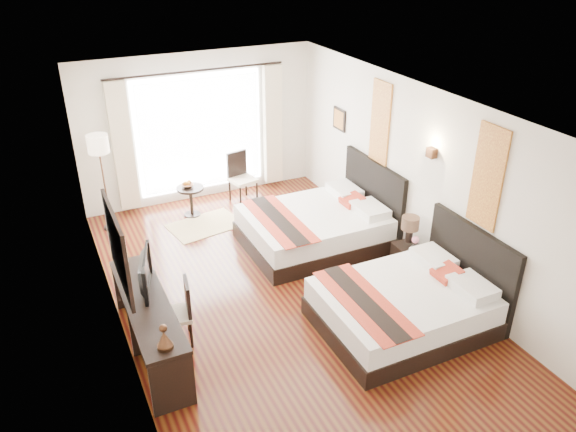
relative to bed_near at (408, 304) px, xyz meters
name	(u,v)px	position (x,y,z in m)	size (l,w,h in m)	color
floor	(284,295)	(-1.21, 1.29, -0.32)	(4.50, 7.50, 0.01)	#380D0A
ceiling	(283,107)	(-1.21, 1.29, 2.47)	(4.50, 7.50, 0.02)	white
wall_headboard	(420,180)	(1.03, 1.29, 1.08)	(0.01, 7.50, 2.80)	silver
wall_desk	(111,245)	(-3.46, 1.29, 1.08)	(0.01, 7.50, 2.80)	silver
wall_window	(199,128)	(-1.21, 5.04, 1.08)	(4.50, 0.01, 2.80)	silver
wall_entry	(481,399)	(-1.21, -2.45, 1.08)	(4.50, 0.01, 2.80)	silver
window_glass	(200,133)	(-1.21, 5.02, 0.98)	(2.40, 0.02, 2.20)	white
sheer_curtain	(201,134)	(-1.21, 4.96, 0.98)	(2.30, 0.02, 2.10)	white
drape_left	(123,147)	(-2.66, 4.92, 0.96)	(0.35, 0.14, 2.35)	beige
drape_right	(273,125)	(0.24, 4.92, 0.96)	(0.35, 0.14, 2.35)	beige
art_panel_near	(488,177)	(1.02, 0.00, 1.63)	(0.03, 0.50, 1.35)	maroon
art_panel_far	(380,123)	(1.02, 2.41, 1.63)	(0.03, 0.50, 1.35)	maroon
wall_sconce	(432,153)	(0.98, 1.06, 1.60)	(0.10, 0.14, 0.14)	#402717
mirror_frame	(117,248)	(-3.43, 0.92, 1.23)	(0.04, 1.25, 0.95)	black
mirror_glass	(120,248)	(-3.41, 0.92, 1.23)	(0.01, 1.12, 0.82)	white
bed_near	(408,304)	(0.00, 0.00, 0.00)	(2.19, 1.71, 1.24)	black
bed_far	(319,225)	(-0.05, 2.41, 0.01)	(2.29, 1.78, 1.29)	black
nightstand	(408,259)	(0.78, 1.06, -0.10)	(0.37, 0.46, 0.44)	black
table_lamp	(410,225)	(0.79, 1.11, 0.47)	(0.26, 0.26, 0.42)	black
vase	(415,243)	(0.78, 0.94, 0.24)	(0.12, 0.12, 0.13)	black
console_desk	(150,326)	(-3.20, 0.92, 0.06)	(0.50, 2.20, 0.76)	black
television	(140,273)	(-3.18, 1.21, 0.67)	(0.80, 0.10, 0.46)	black
bronze_figurine	(164,338)	(-3.20, 0.00, 0.57)	(0.18, 0.18, 0.26)	#402717
desk_chair	(177,324)	(-2.85, 0.96, -0.05)	(0.47, 0.47, 0.88)	beige
floor_lamp	(99,150)	(-3.11, 4.45, 1.14)	(0.35, 0.35, 1.73)	black
side_table	(191,201)	(-1.67, 4.31, -0.04)	(0.49, 0.49, 0.56)	black
fruit_bowl	(188,186)	(-1.71, 4.35, 0.27)	(0.22, 0.22, 0.05)	#422617
window_chair	(243,187)	(-0.60, 4.49, -0.03)	(0.53, 0.53, 0.96)	beige
jute_rug	(205,225)	(-1.59, 3.83, -0.31)	(1.23, 0.84, 0.01)	tan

